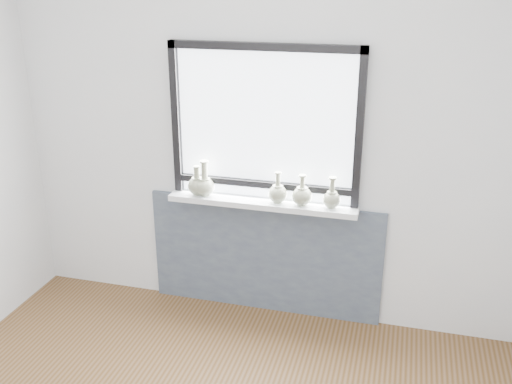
% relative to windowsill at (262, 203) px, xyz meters
% --- Properties ---
extents(back_wall, '(3.60, 0.02, 2.60)m').
position_rel_windowsill_xyz_m(back_wall, '(0.00, 0.10, 0.42)').
color(back_wall, silver).
rests_on(back_wall, ground).
extents(apron_panel, '(1.70, 0.03, 0.86)m').
position_rel_windowsill_xyz_m(apron_panel, '(0.00, 0.07, -0.45)').
color(apron_panel, '#515E6A').
rests_on(apron_panel, ground).
extents(windowsill, '(1.32, 0.18, 0.04)m').
position_rel_windowsill_xyz_m(windowsill, '(0.00, 0.00, 0.00)').
color(windowsill, white).
rests_on(windowsill, apron_panel).
extents(window, '(1.30, 0.06, 1.05)m').
position_rel_windowsill_xyz_m(window, '(0.00, 0.06, 0.56)').
color(window, black).
rests_on(window, windowsill).
extents(vase_a, '(0.13, 0.13, 0.21)m').
position_rel_windowsill_xyz_m(vase_a, '(-0.47, -0.01, 0.09)').
color(vase_a, gray).
rests_on(vase_a, windowsill).
extents(vase_b, '(0.14, 0.14, 0.25)m').
position_rel_windowsill_xyz_m(vase_b, '(-0.41, -0.01, 0.10)').
color(vase_b, gray).
rests_on(vase_b, windowsill).
extents(vase_c, '(0.13, 0.13, 0.22)m').
position_rel_windowsill_xyz_m(vase_c, '(0.11, -0.01, 0.09)').
color(vase_c, gray).
rests_on(vase_c, windowsill).
extents(vase_d, '(0.14, 0.14, 0.21)m').
position_rel_windowsill_xyz_m(vase_d, '(0.28, -0.01, 0.09)').
color(vase_d, gray).
rests_on(vase_d, windowsill).
extents(vase_e, '(0.12, 0.12, 0.21)m').
position_rel_windowsill_xyz_m(vase_e, '(0.48, -0.00, 0.09)').
color(vase_e, gray).
rests_on(vase_e, windowsill).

